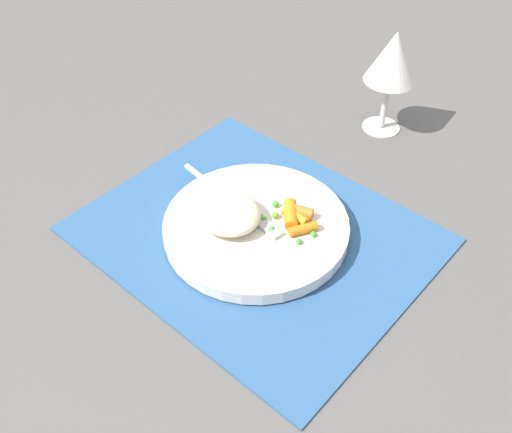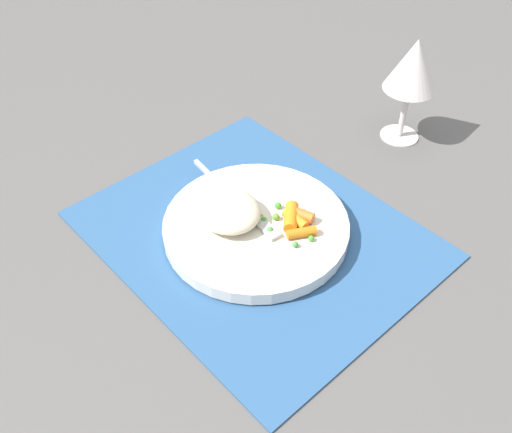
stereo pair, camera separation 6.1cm
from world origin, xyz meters
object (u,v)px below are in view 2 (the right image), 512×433
Objects in this scene: rice_mound at (227,210)px; wine_glass at (413,67)px; plate at (256,227)px; fork at (241,206)px; carrot_portion at (296,220)px.

rice_mound is 0.37m from wine_glass.
plate is 0.35m from wine_glass.
carrot_portion is at bearing 23.78° from fork.
carrot_portion is 0.38× the size of wine_glass.
wine_glass is (-0.01, 0.33, 0.11)m from plate.
carrot_portion reaches higher than fork.
carrot_portion is 0.33× the size of fork.
wine_glass is at bearing 85.71° from fork.
carrot_portion is (0.04, 0.04, 0.02)m from plate.
carrot_portion is 0.08m from fork.
rice_mound is 0.49× the size of fork.
fork is (-0.04, 0.00, 0.01)m from plate.
rice_mound is 1.49× the size of carrot_portion.
fork is at bearing -94.29° from wine_glass.
fork is at bearing 98.46° from rice_mound.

